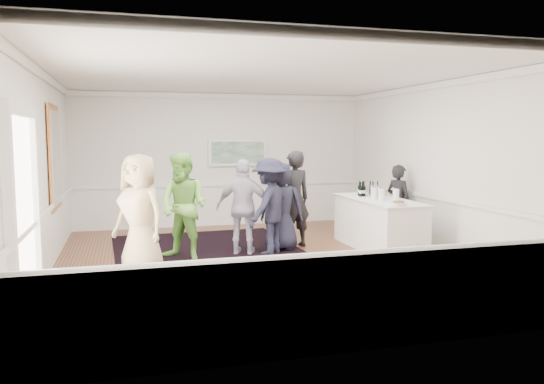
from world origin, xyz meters
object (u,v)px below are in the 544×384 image
object	(u,v)px
guest_dark_b	(294,199)
guest_tan	(140,216)
guest_lilac	(244,207)
ice_bucket	(374,192)
guest_green	(184,206)
serving_table	(378,224)
nut_bowl	(399,203)
guest_dark_a	(270,206)
bartender	(398,203)
guest_navy	(281,206)

from	to	relation	value
guest_dark_b	guest_tan	bearing A→B (deg)	16.12
guest_lilac	ice_bucket	xyz separation A→B (m)	(2.61, 0.02, 0.21)
guest_green	ice_bucket	xyz separation A→B (m)	(3.72, 0.10, 0.15)
serving_table	guest_dark_b	size ratio (longest dim) A/B	1.27
guest_green	nut_bowl	bearing A→B (deg)	22.50
serving_table	nut_bowl	bearing A→B (deg)	-97.61
guest_dark_a	nut_bowl	bearing A→B (deg)	106.41
guest_lilac	guest_dark_b	size ratio (longest dim) A/B	0.93
guest_green	guest_dark_a	distance (m)	1.57
bartender	nut_bowl	bearing A→B (deg)	127.86
bartender	nut_bowl	size ratio (longest dim) A/B	5.68
bartender	guest_lilac	world-z (taller)	guest_lilac
guest_dark_a	guest_tan	bearing A→B (deg)	-20.59
guest_dark_a	guest_dark_b	world-z (taller)	guest_dark_b
serving_table	guest_navy	world-z (taller)	guest_navy
serving_table	ice_bucket	xyz separation A→B (m)	(0.01, 0.25, 0.60)
guest_dark_a	ice_bucket	bearing A→B (deg)	138.93
bartender	guest_navy	xyz separation A→B (m)	(-2.61, -0.23, 0.05)
guest_tan	guest_lilac	xyz separation A→B (m)	(1.89, 1.09, -0.08)
bartender	guest_green	world-z (taller)	guest_green
serving_table	bartender	world-z (taller)	bartender
guest_tan	guest_green	xyz separation A→B (m)	(0.78, 1.01, -0.01)
guest_green	nut_bowl	size ratio (longest dim) A/B	6.74
guest_dark_a	guest_navy	xyz separation A→B (m)	(0.30, 0.27, -0.05)
bartender	guest_navy	world-z (taller)	guest_navy
guest_green	guest_dark_b	bearing A→B (deg)	53.03
ice_bucket	guest_tan	bearing A→B (deg)	-166.10
guest_green	serving_table	bearing A→B (deg)	38.09
guest_green	nut_bowl	world-z (taller)	guest_green
guest_green	guest_navy	xyz separation A→B (m)	(1.87, 0.26, -0.10)
guest_tan	bartender	bearing A→B (deg)	61.49
guest_green	guest_dark_a	xyz separation A→B (m)	(1.57, -0.00, -0.05)
guest_tan	guest_dark_b	bearing A→B (deg)	72.39
guest_tan	ice_bucket	size ratio (longest dim) A/B	7.33
bartender	guest_dark_b	distance (m)	2.29
bartender	guest_tan	size ratio (longest dim) A/B	0.83
guest_green	ice_bucket	size ratio (longest dim) A/B	7.26
guest_lilac	guest_green	bearing A→B (deg)	26.01
guest_navy	serving_table	bearing A→B (deg)	-170.40
ice_bucket	guest_green	bearing A→B (deg)	-178.47
bartender	guest_green	size ratio (longest dim) A/B	0.84
bartender	guest_navy	size ratio (longest dim) A/B	0.94
serving_table	bartender	xyz separation A→B (m)	(0.78, 0.64, 0.30)
guest_navy	guest_dark_b	bearing A→B (deg)	-122.20
bartender	ice_bucket	distance (m)	0.91
guest_green	bartender	bearing A→B (deg)	46.62
guest_tan	guest_lilac	world-z (taller)	guest_tan
guest_tan	guest_green	size ratio (longest dim) A/B	1.01
guest_tan	ice_bucket	world-z (taller)	guest_tan
guest_green	guest_dark_a	size ratio (longest dim) A/B	1.06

